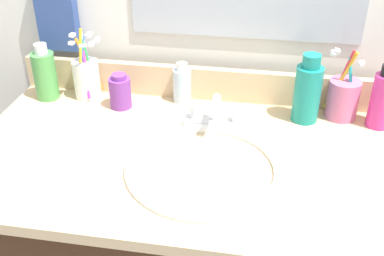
{
  "coord_description": "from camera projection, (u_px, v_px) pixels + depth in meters",
  "views": [
    {
      "loc": [
        0.17,
        -0.89,
        1.42
      ],
      "look_at": [
        0.02,
        0.0,
        0.87
      ],
      "focal_mm": 44.5,
      "sensor_mm": 36.0,
      "label": 1
    }
  ],
  "objects": [
    {
      "name": "bottle_cream_purple",
      "position": [
        120.0,
        92.0,
        1.26
      ],
      "size": [
        0.06,
        0.06,
        0.1
      ],
      "color": "#7A3899",
      "rests_on": "countertop"
    },
    {
      "name": "bottle_soap_pink",
      "position": [
        383.0,
        99.0,
        1.16
      ],
      "size": [
        0.06,
        0.06,
        0.16
      ],
      "color": "#D8338C",
      "rests_on": "countertop"
    },
    {
      "name": "cup_white_ceramic",
      "position": [
        87.0,
        77.0,
        1.31
      ],
      "size": [
        0.08,
        0.08,
        0.2
      ],
      "color": "white",
      "rests_on": "countertop"
    },
    {
      "name": "sink_basin",
      "position": [
        204.0,
        180.0,
        1.06
      ],
      "size": [
        0.35,
        0.35,
        0.11
      ],
      "color": "white",
      "rests_on": "countertop"
    },
    {
      "name": "backsplash",
      "position": [
        204.0,
        83.0,
        1.31
      ],
      "size": [
        1.02,
        0.02,
        0.09
      ],
      "primitive_type": "cube",
      "color": "#D1B284",
      "rests_on": "countertop"
    },
    {
      "name": "back_wall",
      "position": [
        206.0,
        132.0,
        1.46
      ],
      "size": [
        2.12,
        0.04,
        1.3
      ],
      "primitive_type": "cube",
      "color": "white",
      "rests_on": "ground_plane"
    },
    {
      "name": "hand_towel",
      "position": [
        56.0,
        11.0,
        1.3
      ],
      "size": [
        0.11,
        0.04,
        0.22
      ],
      "primitive_type": "cube",
      "color": "#334C8C"
    },
    {
      "name": "cup_pink",
      "position": [
        343.0,
        98.0,
        1.21
      ],
      "size": [
        0.09,
        0.08,
        0.19
      ],
      "color": "#D16693",
      "rests_on": "countertop"
    },
    {
      "name": "bottle_toner_green",
      "position": [
        45.0,
        74.0,
        1.3
      ],
      "size": [
        0.06,
        0.06,
        0.16
      ],
      "color": "#4C9E4C",
      "rests_on": "countertop"
    },
    {
      "name": "countertop",
      "position": [
        185.0,
        158.0,
        1.1
      ],
      "size": [
        1.02,
        0.58,
        0.03
      ],
      "primitive_type": "cube",
      "color": "#D1B284",
      "rests_on": "vanity_cabinet"
    },
    {
      "name": "faucet",
      "position": [
        216.0,
        115.0,
        1.19
      ],
      "size": [
        0.16,
        0.1,
        0.08
      ],
      "color": "silver",
      "rests_on": "countertop"
    },
    {
      "name": "bottle_gel_clear",
      "position": [
        182.0,
        84.0,
        1.29
      ],
      "size": [
        0.05,
        0.05,
        0.11
      ],
      "color": "silver",
      "rests_on": "countertop"
    },
    {
      "name": "bottle_mouthwash_teal",
      "position": [
        307.0,
        91.0,
        1.19
      ],
      "size": [
        0.07,
        0.07,
        0.18
      ],
      "color": "teal",
      "rests_on": "countertop"
    }
  ]
}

